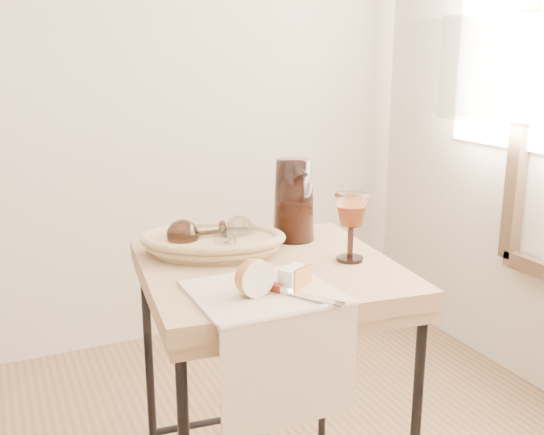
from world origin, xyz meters
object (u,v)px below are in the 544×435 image
bread_basket (213,244)px  goblet_lying_a (200,233)px  apple_half (252,277)px  table_knife (290,290)px  pitcher (294,200)px  tea_towel (263,292)px  side_table (269,403)px  goblet_lying_b (233,235)px  wine_goblet (351,227)px

bread_basket → goblet_lying_a: goblet_lying_a is taller
apple_half → table_knife: (0.07, -0.03, -0.03)m
apple_half → pitcher: bearing=41.5°
tea_towel → pitcher: 0.42m
side_table → table_knife: bearing=-102.5°
goblet_lying_a → goblet_lying_b: 0.08m
goblet_lying_a → goblet_lying_b: size_ratio=1.09×
wine_goblet → tea_towel: bearing=-158.2°
side_table → apple_half: (-0.12, -0.18, 0.42)m
apple_half → goblet_lying_a: bearing=80.2°
bread_basket → apple_half: bearing=-70.8°
side_table → tea_towel: bearing=-117.6°
tea_towel → goblet_lying_a: goblet_lying_a is taller
bread_basket → apple_half: apple_half is taller
pitcher → table_knife: 0.43m
pitcher → wine_goblet: (0.05, -0.22, -0.03)m
goblet_lying_a → apple_half: bearing=93.3°
goblet_lying_a → table_knife: (0.08, -0.36, -0.04)m
bread_basket → pitcher: (0.24, 0.03, 0.09)m
bread_basket → tea_towel: bearing=-65.6°
goblet_lying_b → table_knife: bearing=-139.6°
pitcher → wine_goblet: pitcher is taller
goblet_lying_b → apple_half: goblet_lying_b is taller
side_table → wine_goblet: bearing=-17.8°
goblet_lying_a → table_knife: size_ratio=0.59×
tea_towel → apple_half: size_ratio=3.49×
tea_towel → goblet_lying_b: goblet_lying_b is taller
tea_towel → wine_goblet: bearing=21.6°
goblet_lying_a → goblet_lying_b: goblet_lying_a is taller
bread_basket → wine_goblet: bearing=-10.1°
side_table → table_knife: size_ratio=3.37×
side_table → apple_half: 0.48m
wine_goblet → apple_half: 0.34m
table_knife → wine_goblet: bearing=91.0°
goblet_lying_a → pitcher: pitcher is taller
bread_basket → apple_half: size_ratio=3.82×
apple_half → table_knife: 0.08m
pitcher → side_table: bearing=-149.4°
pitcher → goblet_lying_a: bearing=166.4°
table_knife → apple_half: bearing=-146.1°
apple_half → bread_basket: bearing=75.0°
side_table → tea_towel: 0.43m
side_table → apple_half: bearing=-122.9°
side_table → bread_basket: bread_basket is taller
tea_towel → bread_basket: size_ratio=0.91×
goblet_lying_b → table_knife: 0.33m
goblet_lying_b → wine_goblet: (0.24, -0.17, 0.04)m
goblet_lying_a → wine_goblet: size_ratio=0.78×
tea_towel → table_knife: size_ratio=1.32×
tea_towel → goblet_lying_a: bearing=95.8°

